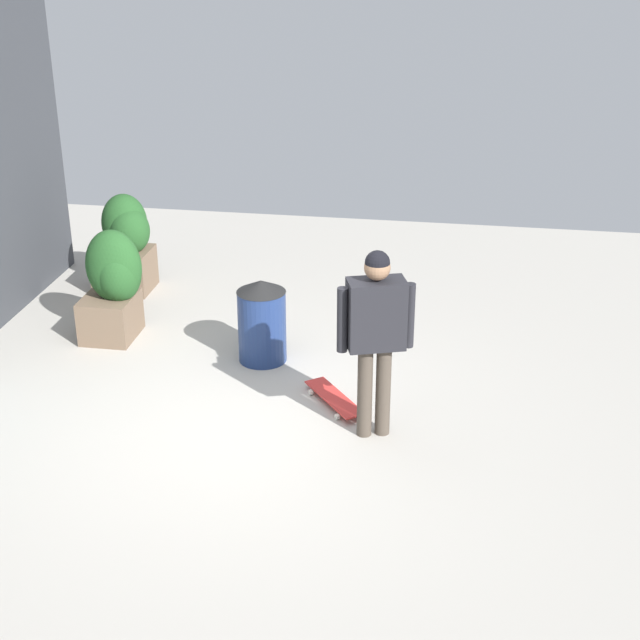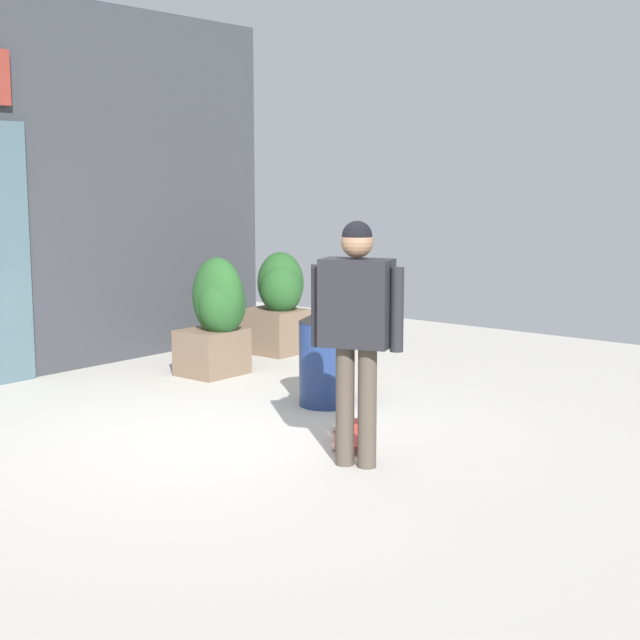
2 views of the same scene
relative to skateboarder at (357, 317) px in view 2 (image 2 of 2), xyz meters
name	(u,v)px [view 2 (image 2 of 2)]	position (x,y,z in m)	size (l,w,h in m)	color
ground_plane	(226,440)	(-0.10, 1.16, -1.04)	(12.00, 12.00, 0.00)	#B2ADA3
skateboarder	(357,317)	(0.00, 0.00, 0.00)	(0.40, 0.63, 1.69)	#4C4238
skateboard	(349,433)	(0.46, 0.41, -0.98)	(0.76, 0.65, 0.08)	red
planter_box_left	(278,302)	(2.85, 3.24, -0.46)	(0.63, 0.66, 1.14)	brown
planter_box_right	(217,315)	(1.53, 2.88, -0.43)	(0.61, 0.64, 1.19)	brown
trash_bin	(327,356)	(1.24, 1.26, -0.61)	(0.49, 0.49, 0.86)	navy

